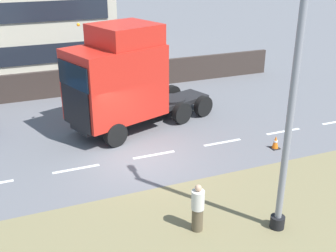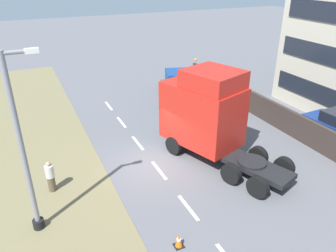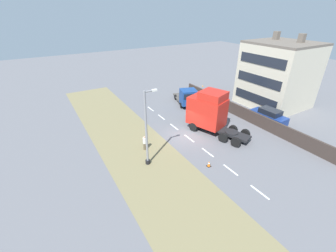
% 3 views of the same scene
% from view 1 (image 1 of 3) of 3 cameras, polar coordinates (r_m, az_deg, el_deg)
% --- Properties ---
extents(ground_plane, '(120.00, 120.00, 0.00)m').
position_cam_1_polar(ground_plane, '(17.18, -4.10, -4.31)').
color(ground_plane, slate).
rests_on(ground_plane, ground).
extents(grass_verge, '(7.00, 44.00, 0.01)m').
position_cam_1_polar(grass_verge, '(12.49, 4.89, -16.05)').
color(grass_verge, olive).
rests_on(grass_verge, ground).
extents(lane_markings, '(0.16, 21.00, 0.00)m').
position_cam_1_polar(lane_markings, '(17.38, -1.90, -3.92)').
color(lane_markings, white).
rests_on(lane_markings, ground).
extents(boundary_wall, '(0.25, 24.00, 1.55)m').
position_cam_1_polar(boundary_wall, '(25.04, -10.64, 6.13)').
color(boundary_wall, '#382D28').
rests_on(boundary_wall, ground).
extents(building_block, '(8.08, 8.20, 10.03)m').
position_cam_1_polar(building_block, '(31.48, -16.52, 15.90)').
color(building_block, beige).
rests_on(building_block, ground).
extents(lorry_cab, '(4.77, 7.61, 5.01)m').
position_cam_1_polar(lorry_cab, '(18.95, -6.45, 6.25)').
color(lorry_cab, black).
rests_on(lorry_cab, ground).
extents(parked_car, '(2.07, 4.52, 1.89)m').
position_cam_1_polar(parked_car, '(27.23, -6.11, 8.09)').
color(parked_car, navy).
rests_on(parked_car, ground).
extents(lamp_post, '(1.34, 0.44, 7.12)m').
position_cam_1_polar(lamp_post, '(12.08, 15.83, -0.72)').
color(lamp_post, black).
rests_on(lamp_post, ground).
extents(pedestrian, '(0.39, 0.39, 1.56)m').
position_cam_1_polar(pedestrian, '(12.69, 4.04, -11.09)').
color(pedestrian, brown).
rests_on(pedestrian, ground).
extents(traffic_cone_lead, '(0.36, 0.36, 0.58)m').
position_cam_1_polar(traffic_cone_lead, '(18.37, 14.35, -2.15)').
color(traffic_cone_lead, black).
rests_on(traffic_cone_lead, ground).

